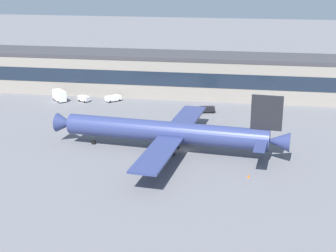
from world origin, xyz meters
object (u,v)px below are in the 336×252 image
Objects in this scene: airliner at (169,132)px; stair_truck at (60,95)px; pushback_tractor at (113,98)px; follow_me_car at (207,109)px; traffic_cone_0 at (249,176)px; baggage_tug at (84,98)px.

airliner is 57.57m from stair_truck.
follow_me_car is at bearing -14.47° from pushback_tractor.
stair_truck is at bearing -170.68° from pushback_tractor.
airliner reaches higher than traffic_cone_0.
follow_me_car is 1.14× the size of baggage_tug.
baggage_tug is 0.68× the size of stair_truck.
follow_me_car is 0.78× the size of stair_truck.
baggage_tug is at bearing 171.43° from follow_me_car.
follow_me_car is 40.54m from baggage_tug.
baggage_tug is 8.03m from stair_truck.
follow_me_car is 32.14m from pushback_tractor.
airliner is 10.72× the size of pushback_tractor.
airliner is at bearing -49.40° from baggage_tug.
airliner is 52.69m from baggage_tug.
stair_truck is at bearing -174.35° from baggage_tug.
pushback_tractor is at bearing 12.50° from baggage_tug.
airliner is 9.42× the size of stair_truck.
stair_truck is (-42.14, 39.12, -2.89)m from airliner.
follow_me_car is 48.05m from traffic_cone_0.
airliner is at bearing 146.68° from traffic_cone_0.
pushback_tractor is at bearing 121.06° from airliner.
airliner is at bearing -58.94° from pushback_tractor.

